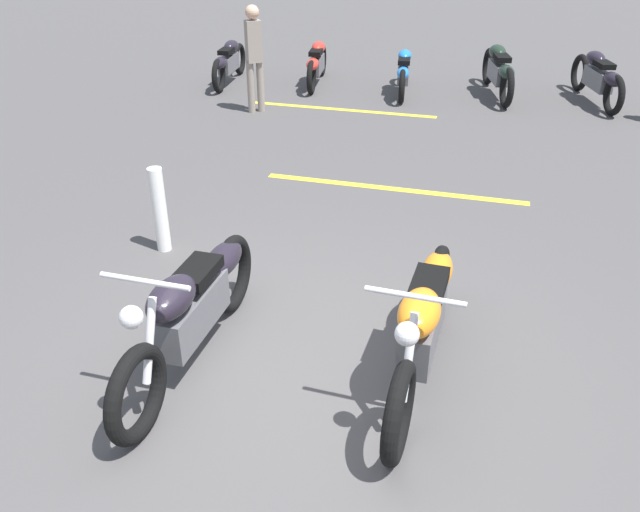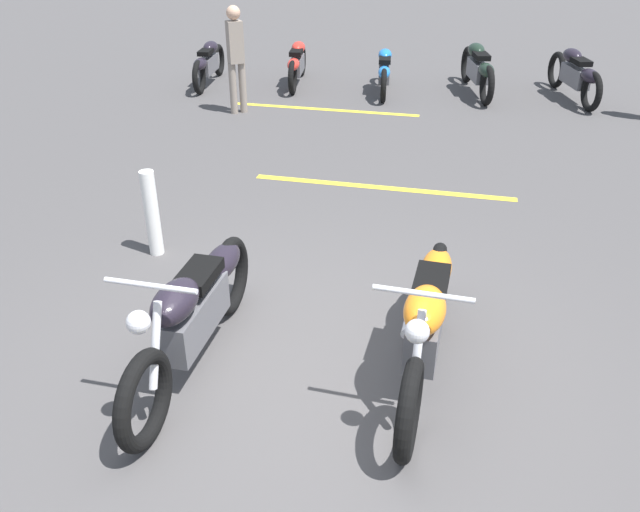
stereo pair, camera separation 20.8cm
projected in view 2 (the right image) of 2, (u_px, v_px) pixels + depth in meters
name	position (u px, v px, depth m)	size (l,w,h in m)	color
ground_plane	(306.00, 378.00, 4.77)	(60.00, 60.00, 0.00)	#474444
motorcycle_bright_foreground	(426.00, 318.00, 4.64)	(2.23, 0.62, 1.04)	black
motorcycle_dark_foreground	(194.00, 311.00, 4.73)	(2.23, 0.62, 1.04)	black
motorcycle_row_far_left	(576.00, 74.00, 11.03)	(2.13, 0.57, 0.81)	black
motorcycle_row_left	(478.00, 68.00, 11.34)	(2.19, 0.50, 0.83)	black
motorcycle_row_center	(384.00, 71.00, 11.44)	(1.92, 0.28, 0.72)	black
motorcycle_row_right	(297.00, 63.00, 11.90)	(1.98, 0.30, 0.74)	black
motorcycle_row_far_right	(208.00, 63.00, 11.92)	(1.99, 0.27, 0.75)	black
bystander_secondary	(236.00, 55.00, 10.13)	(0.28, 0.30, 1.66)	gray
bollard_post	(152.00, 213.00, 6.23)	(0.14, 0.14, 0.87)	white
parking_stripe_mid	(382.00, 188.00, 7.87)	(3.20, 0.12, 0.01)	yellow
parking_stripe_far	(323.00, 109.00, 10.74)	(3.20, 0.12, 0.01)	yellow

